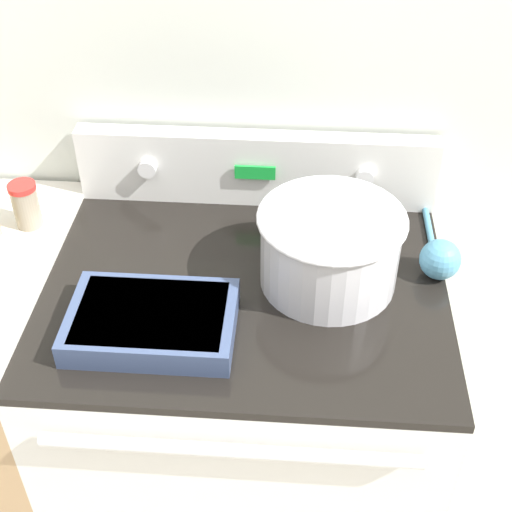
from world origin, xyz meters
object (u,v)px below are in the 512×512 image
Objects in this scene: ladle at (439,258)px; casserole_dish at (152,320)px; mixing_bowl at (330,245)px; spice_jar_red_cap at (26,205)px.

casserole_dish is at bearing -159.09° from ladle.
mixing_bowl is at bearing 27.71° from casserole_dish.
ladle is at bearing 20.91° from casserole_dish.
ladle reaches higher than casserole_dish.
mixing_bowl is 0.94× the size of casserole_dish.
spice_jar_red_cap is at bearing 174.37° from ladle.
spice_jar_red_cap is at bearing 169.11° from mixing_bowl.
mixing_bowl is at bearing -170.11° from ladle.
ladle is 0.87m from spice_jar_red_cap.
mixing_bowl reaches higher than casserole_dish.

